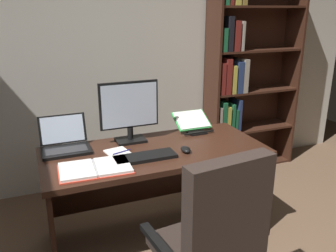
{
  "coord_description": "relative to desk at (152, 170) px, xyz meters",
  "views": [
    {
      "loc": [
        -0.95,
        -0.99,
        1.68
      ],
      "look_at": [
        -0.08,
        1.18,
        0.9
      ],
      "focal_mm": 37.88,
      "sensor_mm": 36.0,
      "label": 1
    }
  ],
  "objects": [
    {
      "name": "open_binder",
      "position": [
        -0.46,
        -0.25,
        0.21
      ],
      "size": [
        0.46,
        0.3,
        0.02
      ],
      "rotation": [
        0.0,
        0.0,
        -0.05
      ],
      "color": "#DB422D",
      "rests_on": "desk"
    },
    {
      "name": "laptop",
      "position": [
        -0.59,
        0.16,
        0.25
      ],
      "size": [
        0.33,
        0.29,
        0.23
      ],
      "color": "black",
      "rests_on": "desk"
    },
    {
      "name": "desk",
      "position": [
        0.0,
        0.0,
        0.0
      ],
      "size": [
        1.59,
        0.71,
        0.72
      ],
      "color": "#381E14",
      "rests_on": "ground"
    },
    {
      "name": "monitor",
      "position": [
        -0.11,
        0.16,
        0.43
      ],
      "size": [
        0.45,
        0.16,
        0.46
      ],
      "color": "black",
      "rests_on": "desk"
    },
    {
      "name": "wall_back",
      "position": [
        0.16,
        1.02,
        0.9
      ],
      "size": [
        5.1,
        0.12,
        2.83
      ],
      "primitive_type": "cube",
      "color": "beige",
      "rests_on": "ground"
    },
    {
      "name": "notepad",
      "position": [
        -0.26,
        -0.06,
        0.2
      ],
      "size": [
        0.18,
        0.23,
        0.01
      ],
      "primitive_type": "cube",
      "rotation": [
        0.0,
        0.0,
        0.18
      ],
      "color": "white",
      "rests_on": "desk"
    },
    {
      "name": "office_chair",
      "position": [
        0.03,
        -0.89,
        -0.09
      ],
      "size": [
        0.65,
        0.6,
        1.01
      ],
      "rotation": [
        0.0,
        0.0,
        0.11
      ],
      "color": "black",
      "rests_on": "ground"
    },
    {
      "name": "pen",
      "position": [
        -0.24,
        -0.06,
        0.21
      ],
      "size": [
        0.14,
        0.05,
        0.01
      ],
      "primitive_type": "cylinder",
      "rotation": [
        0.0,
        1.57,
        0.31
      ],
      "color": "navy",
      "rests_on": "notepad"
    },
    {
      "name": "computer_mouse",
      "position": [
        0.19,
        -0.2,
        0.22
      ],
      "size": [
        0.06,
        0.1,
        0.04
      ],
      "primitive_type": "ellipsoid",
      "color": "black",
      "rests_on": "desk"
    },
    {
      "name": "bookshelf",
      "position": [
        1.28,
        0.8,
        0.51
      ],
      "size": [
        1.0,
        0.3,
        2.12
      ],
      "color": "#381E14",
      "rests_on": "ground"
    },
    {
      "name": "reading_stand_with_book",
      "position": [
        0.44,
        0.21,
        0.26
      ],
      "size": [
        0.29,
        0.26,
        0.14
      ],
      "color": "black",
      "rests_on": "desk"
    },
    {
      "name": "keyboard",
      "position": [
        -0.11,
        -0.2,
        0.21
      ],
      "size": [
        0.42,
        0.15,
        0.02
      ],
      "primitive_type": "cube",
      "color": "black",
      "rests_on": "desk"
    }
  ]
}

